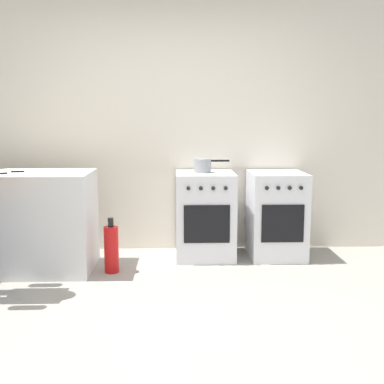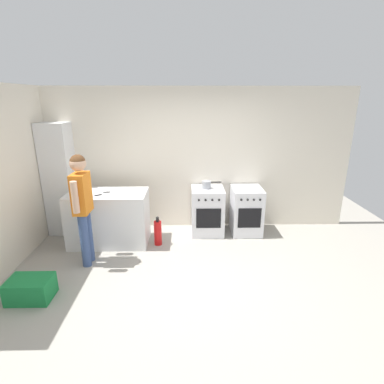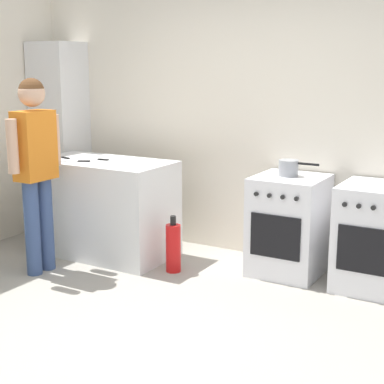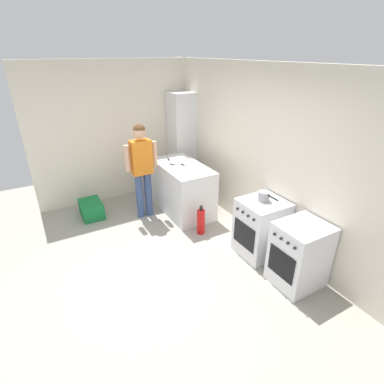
% 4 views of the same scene
% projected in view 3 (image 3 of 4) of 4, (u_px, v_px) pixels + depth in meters
% --- Properties ---
extents(ground_plane, '(8.00, 8.00, 0.00)m').
position_uv_depth(ground_plane, '(153.00, 333.00, 3.96)').
color(ground_plane, gray).
extents(back_wall, '(6.00, 0.10, 2.60)m').
position_uv_depth(back_wall, '(271.00, 118.00, 5.33)').
color(back_wall, silver).
rests_on(back_wall, ground).
extents(counter_unit, '(1.30, 0.70, 0.90)m').
position_uv_depth(counter_unit, '(104.00, 208.00, 5.54)').
color(counter_unit, silver).
rests_on(counter_unit, ground).
extents(oven_left, '(0.57, 0.62, 0.85)m').
position_uv_depth(oven_left, '(289.00, 225.00, 5.03)').
color(oven_left, silver).
rests_on(oven_left, ground).
extents(oven_right, '(0.53, 0.62, 0.85)m').
position_uv_depth(oven_right, '(373.00, 237.00, 4.68)').
color(oven_right, silver).
rests_on(oven_right, ground).
extents(pot, '(0.35, 0.17, 0.14)m').
position_uv_depth(pot, '(289.00, 168.00, 4.95)').
color(pot, gray).
rests_on(pot, oven_left).
extents(knife_chef, '(0.29, 0.17, 0.01)m').
position_uv_depth(knife_chef, '(75.00, 161.00, 5.38)').
color(knife_chef, silver).
rests_on(knife_chef, counter_unit).
extents(knife_utility, '(0.25, 0.09, 0.01)m').
position_uv_depth(knife_utility, '(62.00, 157.00, 5.60)').
color(knife_utility, silver).
rests_on(knife_utility, counter_unit).
extents(knife_paring, '(0.21, 0.05, 0.01)m').
position_uv_depth(knife_paring, '(106.00, 160.00, 5.45)').
color(knife_paring, silver).
rests_on(knife_paring, counter_unit).
extents(person, '(0.22, 0.57, 1.67)m').
position_uv_depth(person, '(35.00, 158.00, 4.93)').
color(person, '#384C7A').
rests_on(person, ground).
extents(fire_extinguisher, '(0.13, 0.13, 0.50)m').
position_uv_depth(fire_extinguisher, '(173.00, 248.00, 5.10)').
color(fire_extinguisher, red).
rests_on(fire_extinguisher, ground).
extents(larder_cabinet, '(0.48, 0.44, 2.00)m').
position_uv_depth(larder_cabinet, '(61.00, 138.00, 6.30)').
color(larder_cabinet, silver).
rests_on(larder_cabinet, ground).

